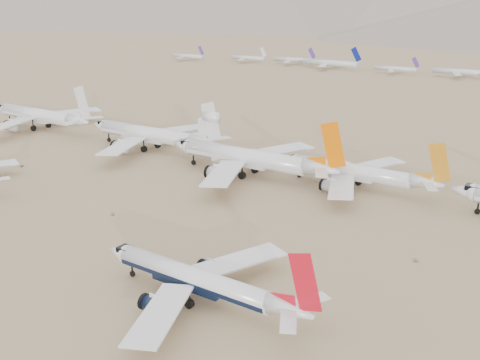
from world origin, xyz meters
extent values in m
plane|color=#836B4C|center=(0.00, 0.00, 0.00)|extent=(7000.00, 7000.00, 0.00)
cylinder|color=silver|center=(10.40, -5.17, 4.22)|extent=(31.03, 3.67, 3.67)
cube|color=black|center=(10.40, -5.17, 3.76)|extent=(30.41, 3.72, 0.83)
sphere|color=silver|center=(-5.11, -5.17, 4.22)|extent=(3.67, 3.67, 3.67)
cube|color=black|center=(-5.66, -5.17, 5.23)|extent=(2.57, 2.38, 0.92)
cone|color=silver|center=(29.58, -5.17, 4.49)|extent=(7.76, 3.67, 3.67)
cube|color=silver|center=(12.80, -16.05, 3.58)|extent=(11.98, 18.88, 0.57)
cube|color=silver|center=(31.08, -8.74, 4.95)|extent=(4.92, 6.44, 0.22)
cylinder|color=black|center=(8.68, -12.79, 1.92)|extent=(4.31, 2.64, 2.64)
cube|color=silver|center=(12.80, 5.71, 3.58)|extent=(11.98, 18.88, 0.57)
cube|color=silver|center=(31.08, -1.60, 4.95)|extent=(4.92, 6.44, 0.22)
cylinder|color=black|center=(8.68, 2.46, 1.92)|extent=(4.31, 2.64, 2.64)
cube|color=red|center=(31.73, -5.17, 9.84)|extent=(5.88, 0.29, 9.69)
cylinder|color=black|center=(-4.20, -5.17, 0.55)|extent=(1.10, 0.46, 1.10)
cylinder|color=black|center=(11.69, -7.74, 0.77)|extent=(1.54, 0.92, 1.54)
cylinder|color=black|center=(11.69, -2.60, 0.77)|extent=(1.54, 0.92, 1.54)
sphere|color=silver|center=(41.69, 64.79, 5.28)|extent=(4.59, 4.59, 4.59)
cube|color=black|center=(41.00, 64.79, 6.55)|extent=(3.22, 2.99, 1.15)
cylinder|color=black|center=(42.84, 64.79, 0.69)|extent=(1.38, 0.57, 1.38)
cylinder|color=silver|center=(8.87, 66.57, 4.75)|extent=(34.02, 4.13, 4.13)
cube|color=silver|center=(8.87, 66.57, 4.24)|extent=(33.34, 4.20, 0.93)
sphere|color=silver|center=(-8.14, 66.57, 4.75)|extent=(4.13, 4.13, 4.13)
cube|color=black|center=(-8.76, 66.57, 5.89)|extent=(2.89, 2.69, 1.03)
cone|color=silver|center=(29.90, 66.57, 5.06)|extent=(8.51, 4.13, 4.13)
cube|color=silver|center=(11.50, 54.58, 4.03)|extent=(13.14, 20.71, 0.64)
cube|color=silver|center=(31.56, 62.65, 5.58)|extent=(5.40, 7.06, 0.25)
cylinder|color=silver|center=(6.98, 58.16, 2.17)|extent=(4.73, 2.98, 2.98)
cube|color=silver|center=(11.50, 78.56, 4.03)|extent=(13.14, 20.71, 0.64)
cube|color=silver|center=(31.56, 70.50, 5.58)|extent=(5.40, 7.06, 0.25)
cylinder|color=silver|center=(6.98, 74.99, 2.17)|extent=(4.73, 2.98, 2.98)
cube|color=orange|center=(32.27, 66.57, 10.96)|extent=(6.45, 0.33, 10.62)
cylinder|color=black|center=(-7.10, 66.57, 0.62)|extent=(1.24, 0.52, 1.24)
cylinder|color=black|center=(10.29, 63.68, 0.87)|extent=(1.74, 1.03, 1.74)
cylinder|color=black|center=(10.29, 69.47, 0.87)|extent=(1.74, 1.03, 1.74)
cylinder|color=silver|center=(-21.99, 59.28, 5.80)|extent=(41.29, 5.05, 5.05)
cube|color=silver|center=(-21.99, 59.28, 5.17)|extent=(40.46, 5.12, 1.14)
sphere|color=silver|center=(-42.63, 59.28, 5.80)|extent=(5.05, 5.05, 5.05)
cube|color=black|center=(-43.39, 59.28, 7.19)|extent=(3.53, 3.28, 1.26)
cone|color=silver|center=(3.53, 59.28, 6.18)|extent=(10.32, 5.05, 5.05)
cube|color=silver|center=(-18.80, 44.72, 4.92)|extent=(15.95, 25.13, 0.78)
cube|color=silver|center=(5.54, 54.51, 6.81)|extent=(6.55, 8.57, 0.30)
cylinder|color=silver|center=(-24.28, 49.05, 2.64)|extent=(5.73, 3.63, 3.63)
cube|color=silver|center=(-18.80, 73.85, 4.92)|extent=(15.95, 25.13, 0.78)
cube|color=silver|center=(5.54, 64.06, 6.81)|extent=(6.55, 8.57, 0.30)
cylinder|color=silver|center=(-24.28, 69.51, 2.64)|extent=(5.73, 3.63, 3.63)
cube|color=#F06702|center=(6.40, 59.28, 13.34)|extent=(7.83, 0.40, 12.89)
cylinder|color=black|center=(-41.37, 59.28, 0.76)|extent=(1.51, 0.63, 1.51)
cylinder|color=black|center=(-20.27, 55.75, 1.06)|extent=(2.12, 1.26, 2.12)
cylinder|color=black|center=(-20.27, 62.82, 1.06)|extent=(2.12, 1.26, 2.12)
cylinder|color=silver|center=(-67.24, 65.38, 5.72)|extent=(41.55, 4.98, 4.98)
cube|color=silver|center=(-67.24, 65.38, 5.10)|extent=(40.72, 5.05, 1.12)
sphere|color=silver|center=(-88.02, 65.38, 5.72)|extent=(4.98, 4.98, 4.98)
cube|color=black|center=(-88.76, 65.38, 7.09)|extent=(3.48, 3.23, 1.24)
cone|color=silver|center=(-41.56, 65.38, 6.09)|extent=(10.39, 4.98, 4.98)
cube|color=silver|center=(-64.03, 50.78, 4.85)|extent=(16.05, 25.29, 0.77)
cube|color=silver|center=(-39.54, 60.60, 6.72)|extent=(6.60, 8.62, 0.30)
cylinder|color=silver|center=(-69.55, 55.14, 2.61)|extent=(5.77, 3.58, 3.58)
cube|color=silver|center=(-64.03, 79.99, 4.85)|extent=(16.05, 25.29, 0.77)
cube|color=silver|center=(-39.54, 70.17, 6.72)|extent=(6.60, 8.62, 0.30)
cylinder|color=silver|center=(-69.55, 75.63, 2.61)|extent=(5.77, 3.58, 3.58)
cube|color=silver|center=(-38.67, 65.38, 13.27)|extent=(7.88, 0.40, 12.98)
cylinder|color=silver|center=(-38.38, 65.38, 14.88)|extent=(5.19, 3.22, 3.22)
cylinder|color=black|center=(-86.77, 65.38, 0.75)|extent=(1.49, 0.62, 1.49)
cylinder|color=black|center=(-65.51, 61.90, 1.04)|extent=(2.09, 1.24, 2.09)
cylinder|color=black|center=(-65.51, 68.87, 1.04)|extent=(2.09, 1.24, 2.09)
cylinder|color=silver|center=(-127.79, 64.55, 5.91)|extent=(41.83, 5.14, 5.14)
cube|color=silver|center=(-127.79, 64.55, 5.27)|extent=(40.99, 5.22, 1.16)
sphere|color=silver|center=(-148.71, 64.55, 5.91)|extent=(5.14, 5.14, 5.14)
cube|color=black|center=(-149.48, 64.55, 7.32)|extent=(3.60, 3.34, 1.28)
cone|color=silver|center=(-101.94, 64.55, 6.30)|extent=(10.46, 5.14, 5.14)
cube|color=silver|center=(-124.56, 49.78, 5.01)|extent=(16.16, 25.46, 0.79)
cube|color=silver|center=(-99.90, 59.71, 6.94)|extent=(6.64, 8.68, 0.31)
cylinder|color=silver|center=(-130.11, 54.17, 2.69)|extent=(5.81, 3.70, 3.70)
cube|color=silver|center=(-124.56, 79.32, 5.01)|extent=(16.16, 25.46, 0.79)
cube|color=silver|center=(-99.90, 69.38, 6.94)|extent=(6.64, 8.68, 0.31)
cylinder|color=silver|center=(-130.11, 74.93, 2.69)|extent=(5.81, 3.70, 3.70)
cube|color=silver|center=(-99.03, 64.55, 13.55)|extent=(7.93, 0.41, 13.06)
cylinder|color=black|center=(-147.42, 64.55, 0.77)|extent=(1.54, 0.64, 1.54)
cylinder|color=black|center=(-126.05, 60.95, 1.08)|extent=(2.16, 1.28, 2.16)
cylinder|color=black|center=(-126.05, 68.14, 1.08)|extent=(2.16, 1.28, 2.16)
cylinder|color=silver|center=(-262.27, 324.79, 4.11)|extent=(34.54, 3.41, 3.41)
cube|color=#4D2F8C|center=(-246.01, 324.79, 9.88)|extent=(6.88, 0.34, 8.66)
cube|color=silver|center=(-262.27, 315.85, 3.59)|extent=(9.10, 15.90, 0.34)
cube|color=silver|center=(-262.27, 333.73, 3.59)|extent=(9.10, 15.90, 0.34)
cylinder|color=silver|center=(-205.82, 340.70, 4.13)|extent=(34.96, 3.45, 3.45)
cube|color=silver|center=(-189.37, 340.70, 9.97)|extent=(6.96, 0.35, 8.77)
cube|color=silver|center=(-205.82, 331.66, 3.61)|extent=(9.21, 16.09, 0.35)
cube|color=silver|center=(-205.82, 349.75, 3.61)|extent=(9.21, 16.09, 0.35)
cylinder|color=silver|center=(-162.39, 346.46, 4.26)|extent=(37.65, 3.72, 3.72)
cube|color=#4D2F8C|center=(-144.68, 346.46, 10.55)|extent=(7.50, 0.37, 9.44)
cube|color=silver|center=(-162.39, 336.72, 3.70)|extent=(9.92, 17.33, 0.37)
cube|color=silver|center=(-162.39, 356.21, 3.70)|extent=(9.92, 17.33, 0.37)
cylinder|color=silver|center=(-122.54, 334.83, 4.70)|extent=(46.62, 4.61, 4.61)
cube|color=navy|center=(-100.60, 334.83, 12.49)|extent=(9.28, 0.46, 11.69)
cube|color=silver|center=(-122.54, 322.76, 4.01)|extent=(12.28, 21.46, 0.46)
cube|color=silver|center=(-122.54, 346.89, 4.01)|extent=(12.28, 21.46, 0.46)
cylinder|color=silver|center=(-67.90, 331.01, 3.97)|extent=(31.82, 3.14, 3.14)
cube|color=#4D2F8C|center=(-52.92, 331.01, 9.29)|extent=(6.34, 0.31, 7.98)
cube|color=silver|center=(-67.90, 322.77, 3.50)|extent=(8.38, 14.65, 0.31)
cube|color=silver|center=(-67.90, 339.25, 3.50)|extent=(8.38, 14.65, 0.31)
cylinder|color=silver|center=(-21.96, 334.36, 4.30)|extent=(38.39, 3.79, 3.79)
cube|color=silver|center=(-21.96, 324.42, 3.73)|extent=(10.11, 17.67, 0.38)
cube|color=silver|center=(-21.96, 344.29, 3.73)|extent=(10.11, 17.67, 0.38)
cone|color=slate|center=(-1500.00, 1100.00, 60.00)|extent=(1080.00, 1080.00, 120.00)
cone|color=slate|center=(-700.00, 1100.00, 47.50)|extent=(855.00, 855.00, 95.00)
ellipsoid|color=brown|center=(-85.20, 27.20, 0.34)|extent=(1.12, 1.12, 0.62)
ellipsoid|color=brown|center=(-30.40, 14.40, 0.29)|extent=(0.98, 0.98, 0.54)
ellipsoid|color=brown|center=(24.40, 1.60, 0.25)|extent=(0.84, 0.84, 0.46)
ellipsoid|color=brown|center=(38.10, 30.90, 0.29)|extent=(0.98, 0.98, 0.54)
camera|label=1|loc=(62.90, -68.25, 48.39)|focal=40.00mm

